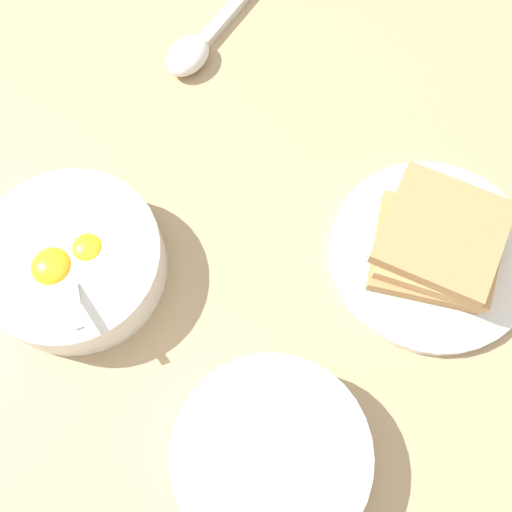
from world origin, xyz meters
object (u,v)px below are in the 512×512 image
(congee_bowl, at_px, (271,455))
(soup_spoon, at_px, (195,48))
(egg_bowl, at_px, (73,261))
(toast_sandwich, at_px, (438,243))
(toast_plate, at_px, (432,254))

(congee_bowl, bearing_deg, soup_spoon, 136.97)
(egg_bowl, relative_size, soup_spoon, 1.16)
(toast_sandwich, bearing_deg, egg_bowl, -141.15)
(toast_sandwich, xyz_separation_m, soup_spoon, (-0.35, 0.06, -0.03))
(toast_plate, distance_m, soup_spoon, 0.35)
(toast_plate, height_order, soup_spoon, soup_spoon)
(soup_spoon, bearing_deg, congee_bowl, -43.03)
(toast_sandwich, relative_size, soup_spoon, 0.95)
(egg_bowl, distance_m, soup_spoon, 0.29)
(toast_sandwich, distance_m, soup_spoon, 0.35)
(egg_bowl, xyz_separation_m, toast_plate, (0.28, 0.22, -0.02))
(soup_spoon, bearing_deg, egg_bowl, -75.73)
(soup_spoon, height_order, congee_bowl, congee_bowl)
(toast_plate, xyz_separation_m, soup_spoon, (-0.35, 0.05, 0.01))
(egg_bowl, height_order, toast_plate, egg_bowl)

